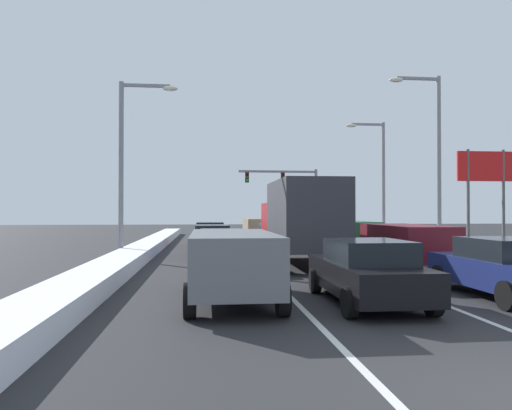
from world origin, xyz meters
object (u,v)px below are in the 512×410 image
sedan_navy_left_lane_third (212,240)px  sedan_silver_left_lane_second (222,249)px  street_lamp_right_mid (378,171)px  street_lamp_left_mid (129,153)px  suv_green_right_lane_third (348,234)px  traffic_light_gantry (292,187)px  suv_tan_center_lane_fourth (259,228)px  street_lamp_right_near (432,149)px  sedan_navy_right_lane_nearest (503,267)px  sedan_white_center_lane_third (275,236)px  suv_gray_left_lane_nearest (232,260)px  sedan_maroon_left_lane_fourth (210,234)px  sedan_black_center_lane_nearest (367,271)px  suv_charcoal_right_lane_fourth (318,229)px  box_truck_center_lane_second (301,218)px

sedan_navy_left_lane_third → sedan_silver_left_lane_second: bearing=-87.0°
street_lamp_right_mid → street_lamp_left_mid: 17.25m
suv_green_right_lane_third → traffic_light_gantry: bearing=87.9°
suv_tan_center_lane_fourth → sedan_navy_left_lane_third: suv_tan_center_lane_fourth is taller
suv_tan_center_lane_fourth → sedan_navy_left_lane_third: bearing=-108.7°
street_lamp_right_near → sedan_navy_right_lane_nearest: bearing=-108.2°
sedan_white_center_lane_third → suv_gray_left_lane_nearest: (-3.27, -15.54, 0.25)m
sedan_maroon_left_lane_fourth → street_lamp_right_mid: 11.94m
suv_gray_left_lane_nearest → street_lamp_left_mid: size_ratio=0.61×
suv_tan_center_lane_fourth → traffic_light_gantry: bearing=68.2°
sedan_black_center_lane_nearest → sedan_navy_left_lane_third: 13.42m
suv_green_right_lane_third → suv_gray_left_lane_nearest: same height
sedan_maroon_left_lane_fourth → street_lamp_right_near: (11.05, -7.09, 4.55)m
sedan_silver_left_lane_second → street_lamp_right_near: (10.68, 4.84, 4.55)m
sedan_navy_left_lane_third → sedan_maroon_left_lane_fourth: (-0.06, 6.12, 0.00)m
sedan_maroon_left_lane_fourth → street_lamp_right_near: 13.89m
suv_charcoal_right_lane_fourth → sedan_black_center_lane_nearest: 20.23m
street_lamp_right_near → suv_tan_center_lane_fourth: bearing=124.1°
box_truck_center_lane_second → sedan_white_center_lane_third: box_truck_center_lane_second is taller
suv_green_right_lane_third → traffic_light_gantry: traffic_light_gantry is taller
sedan_silver_left_lane_second → traffic_light_gantry: bearing=74.4°
sedan_silver_left_lane_second → street_lamp_right_mid: 17.28m
suv_green_right_lane_third → street_lamp_right_near: street_lamp_right_near is taller
suv_charcoal_right_lane_fourth → street_lamp_left_mid: size_ratio=0.61×
suv_green_right_lane_third → sedan_silver_left_lane_second: suv_green_right_lane_third is taller
sedan_maroon_left_lane_fourth → suv_charcoal_right_lane_fourth: bearing=6.9°
suv_green_right_lane_third → sedan_navy_left_lane_third: bearing=-177.4°
box_truck_center_lane_second → street_lamp_left_mid: 8.52m
sedan_black_center_lane_nearest → sedan_silver_left_lane_second: size_ratio=1.00×
suv_charcoal_right_lane_fourth → sedan_silver_left_lane_second: 14.43m
sedan_silver_left_lane_second → sedan_navy_left_lane_third: (-0.31, 5.81, 0.00)m
suv_green_right_lane_third → street_lamp_right_mid: (4.07, 6.72, 3.85)m
street_lamp_left_mid → sedan_maroon_left_lane_fourth: bearing=64.3°
sedan_navy_right_lane_nearest → sedan_black_center_lane_nearest: bearing=-173.9°
sedan_white_center_lane_third → street_lamp_right_near: 9.59m
sedan_white_center_lane_third → sedan_navy_left_lane_third: 4.73m
suv_gray_left_lane_nearest → street_lamp_right_mid: 22.62m
sedan_navy_right_lane_nearest → sedan_silver_left_lane_second: bearing=135.5°
sedan_navy_left_lane_third → street_lamp_left_mid: bearing=-156.6°
sedan_navy_right_lane_nearest → sedan_black_center_lane_nearest: same height
suv_green_right_lane_third → sedan_maroon_left_lane_fourth: suv_green_right_lane_third is taller
suv_charcoal_right_lane_fourth → sedan_silver_left_lane_second: bearing=-117.6°
suv_tan_center_lane_fourth → street_lamp_right_mid: street_lamp_right_mid is taller
sedan_black_center_lane_nearest → sedan_maroon_left_lane_fourth: size_ratio=1.00×
sedan_white_center_lane_third → sedan_silver_left_lane_second: 9.48m
sedan_navy_right_lane_nearest → sedan_navy_left_lane_third: (-7.17, 12.56, 0.00)m
sedan_black_center_lane_nearest → street_lamp_right_near: 14.85m
box_truck_center_lane_second → suv_gray_left_lane_nearest: box_truck_center_lane_second is taller
street_lamp_right_near → street_lamp_right_mid: bearing=89.1°
sedan_maroon_left_lane_fourth → traffic_light_gantry: size_ratio=0.60×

